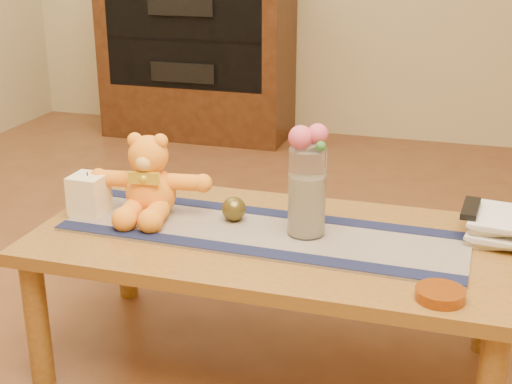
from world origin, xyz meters
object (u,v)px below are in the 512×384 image
(bronze_ball, at_px, (234,209))
(teddy_bear, at_px, (150,176))
(book_bottom, at_px, (468,231))
(tv_remote, at_px, (471,208))
(amber_dish, at_px, (440,294))
(glass_vase, at_px, (307,192))
(pillar_candle, at_px, (89,194))

(bronze_ball, bearing_deg, teddy_bear, -176.88)
(bronze_ball, height_order, book_bottom, bronze_ball)
(bronze_ball, bearing_deg, tv_remote, 9.15)
(book_bottom, relative_size, amber_dish, 1.82)
(book_bottom, distance_m, amber_dish, 0.44)
(tv_remote, bearing_deg, teddy_bear, -167.88)
(teddy_bear, height_order, glass_vase, glass_vase)
(amber_dish, bearing_deg, teddy_bear, 161.66)
(teddy_bear, xyz_separation_m, pillar_candle, (-0.19, -0.06, -0.06))
(teddy_bear, bearing_deg, pillar_candle, -170.38)
(bronze_ball, distance_m, book_bottom, 0.71)
(bronze_ball, bearing_deg, glass_vase, -8.48)
(tv_remote, bearing_deg, glass_vase, -157.58)
(glass_vase, xyz_separation_m, book_bottom, (0.46, 0.16, -0.13))
(pillar_candle, xyz_separation_m, bronze_ball, (0.45, 0.07, -0.02))
(pillar_candle, distance_m, bronze_ball, 0.46)
(book_bottom, distance_m, tv_remote, 0.08)
(teddy_bear, distance_m, tv_remote, 0.97)
(pillar_candle, distance_m, amber_dish, 1.12)
(teddy_bear, distance_m, amber_dish, 0.96)
(glass_vase, xyz_separation_m, bronze_ball, (-0.24, 0.04, -0.09))
(teddy_bear, xyz_separation_m, bronze_ball, (0.27, 0.01, -0.09))
(pillar_candle, distance_m, book_bottom, 1.17)
(tv_remote, relative_size, amber_dish, 1.31)
(pillar_candle, bearing_deg, glass_vase, 3.07)
(amber_dish, bearing_deg, pillar_candle, 167.46)
(teddy_bear, bearing_deg, glass_vase, -9.90)
(book_bottom, height_order, tv_remote, tv_remote)
(glass_vase, bearing_deg, amber_dish, -34.89)
(teddy_bear, distance_m, pillar_candle, 0.20)
(tv_remote, distance_m, amber_dish, 0.44)
(teddy_bear, height_order, amber_dish, teddy_bear)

